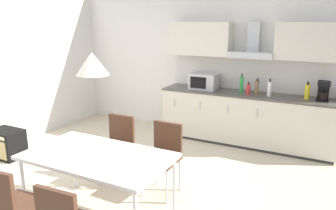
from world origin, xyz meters
name	(u,v)px	position (x,y,z in m)	size (l,w,h in m)	color
ground_plane	(125,188)	(0.00, 0.00, -0.01)	(7.61, 7.62, 0.02)	beige
wall_back	(202,57)	(0.00, 2.59, 1.42)	(6.09, 0.10, 2.84)	silver
kitchen_counter	(246,119)	(0.97, 2.24, 0.45)	(2.94, 0.62, 0.89)	#333333
backsplash_tile	(253,75)	(0.97, 2.53, 1.17)	(2.92, 0.02, 0.55)	silver
upper_wall_cabinets	(253,41)	(0.97, 2.37, 1.75)	(2.92, 0.40, 0.58)	beige
microwave	(204,81)	(0.18, 2.24, 1.03)	(0.48, 0.35, 0.28)	#ADADB2
coffee_maker	(323,91)	(2.11, 2.27, 1.04)	(0.18, 0.19, 0.30)	black
bottle_red	(248,89)	(0.98, 2.20, 0.98)	(0.07, 0.07, 0.20)	red
bottle_brown	(257,87)	(1.11, 2.26, 1.00)	(0.07, 0.07, 0.26)	brown
bottle_white	(269,89)	(1.33, 2.19, 1.01)	(0.07, 0.07, 0.29)	white
bottle_yellow	(307,92)	(1.89, 2.25, 1.01)	(0.08, 0.08, 0.28)	yellow
bottle_green	(241,84)	(0.85, 2.29, 1.03)	(0.06, 0.06, 0.32)	green
dining_table	(98,159)	(0.15, -0.66, 0.69)	(1.52, 0.88, 0.73)	white
chair_far_left	(118,142)	(-0.20, 0.16, 0.53)	(0.41, 0.41, 0.87)	#4C2D1E
chair_far_right	(164,151)	(0.49, 0.16, 0.53)	(0.41, 0.41, 0.87)	#4C2D1E
chair_near_left	(8,201)	(-0.19, -1.48, 0.53)	(0.43, 0.43, 0.87)	#4C2D1E
guitar_amp	(7,143)	(-2.19, -0.03, 0.22)	(0.52, 0.37, 0.44)	black
pendant_lamp	(92,64)	(0.15, -0.66, 1.67)	(0.32, 0.32, 0.22)	silver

